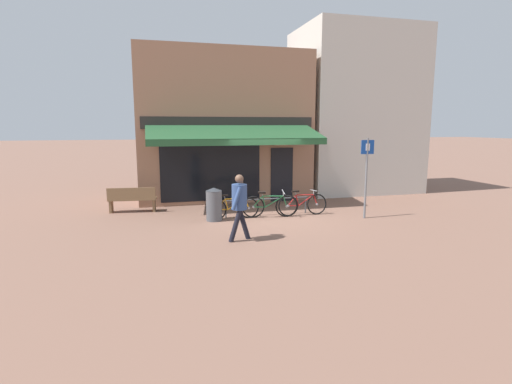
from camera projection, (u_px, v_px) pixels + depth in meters
name	position (u px, v px, depth m)	size (l,w,h in m)	color
ground_plane	(273.00, 217.00, 12.99)	(160.00, 160.00, 0.00)	brown
shop_front	(223.00, 126.00, 16.27)	(6.81, 4.89, 5.85)	#9E7056
neighbour_building	(354.00, 112.00, 18.23)	(5.16, 4.00, 7.18)	beige
bike_rack_rail	(267.00, 202.00, 13.22)	(2.86, 0.04, 0.57)	#47494F
bicycle_orange	(233.00, 208.00, 12.73)	(1.71, 0.52, 0.81)	black
bicycle_green	(270.00, 206.00, 12.89)	(1.82, 0.58, 0.89)	black
bicycle_red	(303.00, 204.00, 13.24)	(1.71, 0.52, 0.84)	black
pedestrian_adult	(239.00, 200.00, 10.21)	(0.63, 0.62, 1.74)	black
litter_bin	(214.00, 204.00, 12.46)	(0.50, 0.50, 1.05)	#515459
parking_sign	(366.00, 170.00, 12.63)	(0.44, 0.07, 2.57)	slate
park_bench	(132.00, 199.00, 13.69)	(1.64, 0.61, 0.87)	brown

